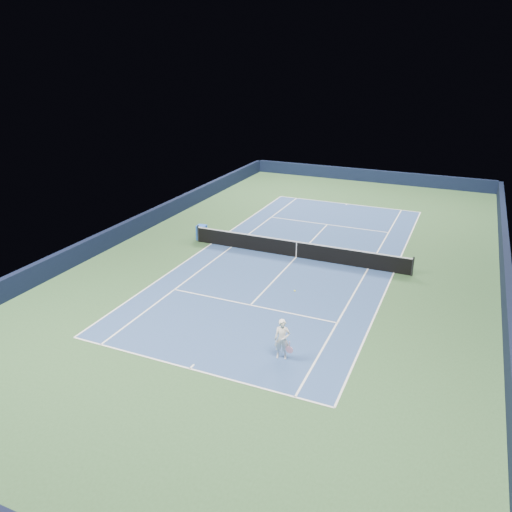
% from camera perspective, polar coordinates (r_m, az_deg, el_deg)
% --- Properties ---
extents(ground, '(40.00, 40.00, 0.00)m').
position_cam_1_polar(ground, '(28.61, 4.62, -0.14)').
color(ground, '#2C4D2A').
rests_on(ground, ground).
extents(wall_far, '(22.00, 0.35, 1.10)m').
position_cam_1_polar(wall_far, '(46.86, 12.77, 8.95)').
color(wall_far, '#101832').
rests_on(wall_far, ground).
extents(wall_right, '(0.35, 40.00, 1.10)m').
position_cam_1_polar(wall_right, '(27.23, 26.70, -2.51)').
color(wall_right, black).
rests_on(wall_right, ground).
extents(wall_left, '(0.35, 40.00, 1.10)m').
position_cam_1_polar(wall_left, '(33.27, -13.27, 3.57)').
color(wall_left, black).
rests_on(wall_left, ground).
extents(court_surface, '(10.97, 23.77, 0.01)m').
position_cam_1_polar(court_surface, '(28.61, 4.62, -0.14)').
color(court_surface, navy).
rests_on(court_surface, ground).
extents(baseline_far, '(10.97, 0.08, 0.00)m').
position_cam_1_polar(baseline_far, '(39.45, 10.35, 5.88)').
color(baseline_far, white).
rests_on(baseline_far, ground).
extents(baseline_near, '(10.97, 0.08, 0.00)m').
position_cam_1_polar(baseline_near, '(19.05, -7.57, -12.64)').
color(baseline_near, white).
rests_on(baseline_near, ground).
extents(sideline_doubles_right, '(0.08, 23.77, 0.00)m').
position_cam_1_polar(sideline_doubles_right, '(27.49, 15.47, -1.85)').
color(sideline_doubles_right, white).
rests_on(sideline_doubles_right, ground).
extents(sideline_doubles_left, '(0.08, 23.77, 0.00)m').
position_cam_1_polar(sideline_doubles_left, '(30.68, -5.10, 1.43)').
color(sideline_doubles_left, white).
rests_on(sideline_doubles_left, ground).
extents(sideline_singles_right, '(0.08, 23.77, 0.00)m').
position_cam_1_polar(sideline_singles_right, '(27.68, 12.68, -1.41)').
color(sideline_singles_right, white).
rests_on(sideline_singles_right, ground).
extents(sideline_singles_left, '(0.08, 23.77, 0.00)m').
position_cam_1_polar(sideline_singles_left, '(30.08, -2.80, 1.06)').
color(sideline_singles_left, white).
rests_on(sideline_singles_left, ground).
extents(service_line_far, '(8.23, 0.08, 0.00)m').
position_cam_1_polar(service_line_far, '(34.36, 8.15, 3.59)').
color(service_line_far, white).
rests_on(service_line_far, ground).
extents(service_line_near, '(8.23, 0.08, 0.00)m').
position_cam_1_polar(service_line_near, '(23.20, -0.63, -5.63)').
color(service_line_near, white).
rests_on(service_line_near, ground).
extents(center_service_line, '(0.08, 12.80, 0.00)m').
position_cam_1_polar(center_service_line, '(28.61, 4.62, -0.13)').
color(center_service_line, white).
rests_on(center_service_line, ground).
extents(center_mark_far, '(0.08, 0.30, 0.00)m').
position_cam_1_polar(center_mark_far, '(39.31, 10.30, 5.83)').
color(center_mark_far, white).
rests_on(center_mark_far, ground).
extents(center_mark_near, '(0.08, 0.30, 0.00)m').
position_cam_1_polar(center_mark_near, '(19.15, -7.33, -12.42)').
color(center_mark_near, white).
rests_on(center_mark_near, ground).
extents(tennis_net, '(12.90, 0.10, 1.07)m').
position_cam_1_polar(tennis_net, '(28.42, 4.65, 0.80)').
color(tennis_net, black).
rests_on(tennis_net, ground).
extents(sponsor_cube, '(0.61, 0.56, 0.93)m').
position_cam_1_polar(sponsor_cube, '(31.30, -6.22, 2.69)').
color(sponsor_cube, blue).
rests_on(sponsor_cube, ground).
extents(tennis_player, '(0.80, 1.30, 2.45)m').
position_cam_1_polar(tennis_player, '(19.08, 3.02, -9.48)').
color(tennis_player, white).
rests_on(tennis_player, ground).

